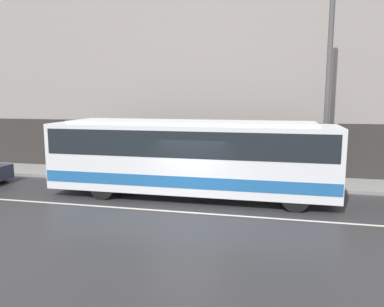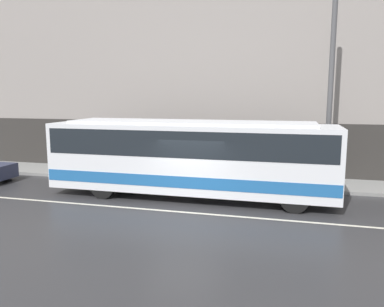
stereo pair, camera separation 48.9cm
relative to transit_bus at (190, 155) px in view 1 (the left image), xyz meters
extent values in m
plane|color=#2D2D30|center=(0.35, -2.08, -1.77)|extent=(60.00, 60.00, 0.00)
cube|color=gray|center=(0.35, 3.25, -1.69)|extent=(60.00, 2.66, 0.15)
cube|color=gray|center=(0.35, 4.73, 4.84)|extent=(60.00, 0.30, 13.20)
cube|color=#2D2B28|center=(0.35, 4.56, -0.37)|extent=(60.00, 0.06, 2.80)
cube|color=beige|center=(0.35, -2.08, -1.76)|extent=(54.00, 0.14, 0.01)
cube|color=silver|center=(-0.01, 0.00, -0.09)|extent=(11.50, 2.56, 2.66)
cube|color=#1E5999|center=(-0.01, 0.00, -0.87)|extent=(11.45, 2.58, 0.45)
cube|color=black|center=(-0.01, 0.00, 0.56)|extent=(11.16, 2.58, 1.01)
cube|color=orange|center=(5.69, 0.00, 1.05)|extent=(0.12, 1.92, 0.28)
cube|color=silver|center=(-0.01, 0.00, 1.30)|extent=(9.78, 2.17, 0.12)
cylinder|color=black|center=(4.14, -1.12, -1.26)|extent=(1.01, 0.28, 1.01)
cylinder|color=black|center=(4.14, 1.12, -1.26)|extent=(1.01, 0.28, 1.01)
cylinder|color=black|center=(-3.36, -1.12, -1.26)|extent=(1.01, 0.28, 1.01)
cylinder|color=black|center=(-3.36, 1.12, -1.26)|extent=(1.01, 0.28, 1.01)
cylinder|color=black|center=(-9.71, 0.85, -1.44)|extent=(0.64, 0.20, 0.64)
cylinder|color=#4C4C4F|center=(5.50, 2.64, 2.49)|extent=(0.22, 0.22, 8.21)
cylinder|color=maroon|center=(-1.97, 3.58, -0.97)|extent=(0.36, 0.36, 1.31)
sphere|color=tan|center=(-1.97, 3.58, -0.19)|extent=(0.24, 0.24, 0.24)
camera|label=1|loc=(3.39, -14.61, 2.35)|focal=35.00mm
camera|label=2|loc=(3.87, -14.49, 2.35)|focal=35.00mm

